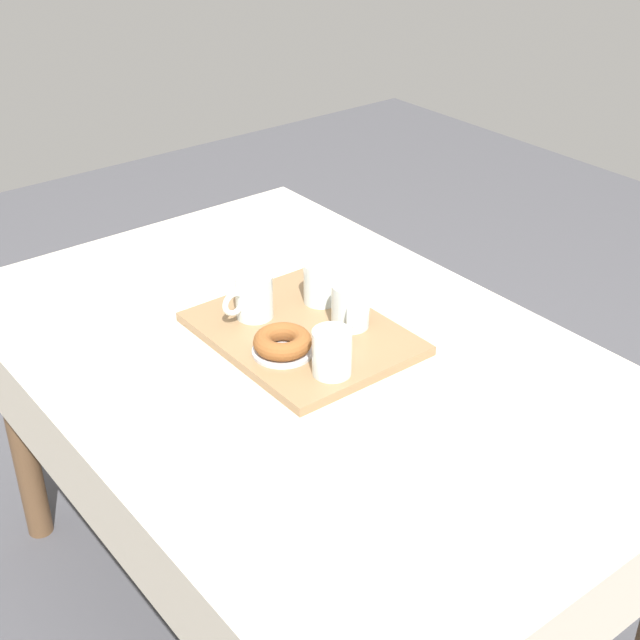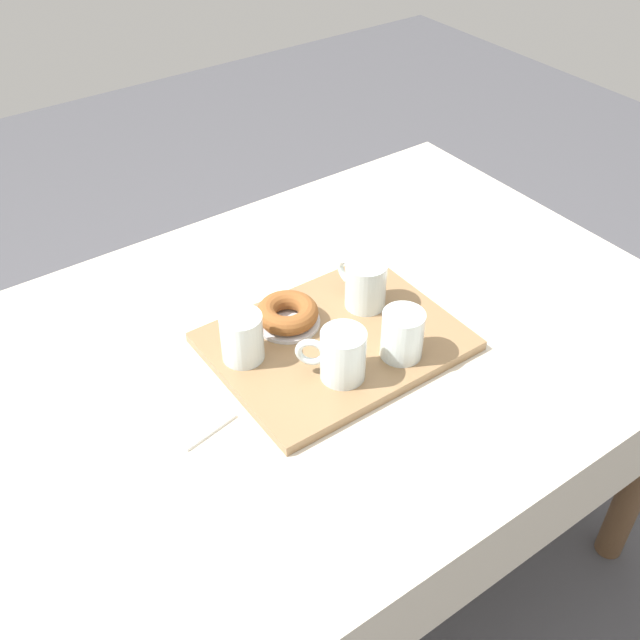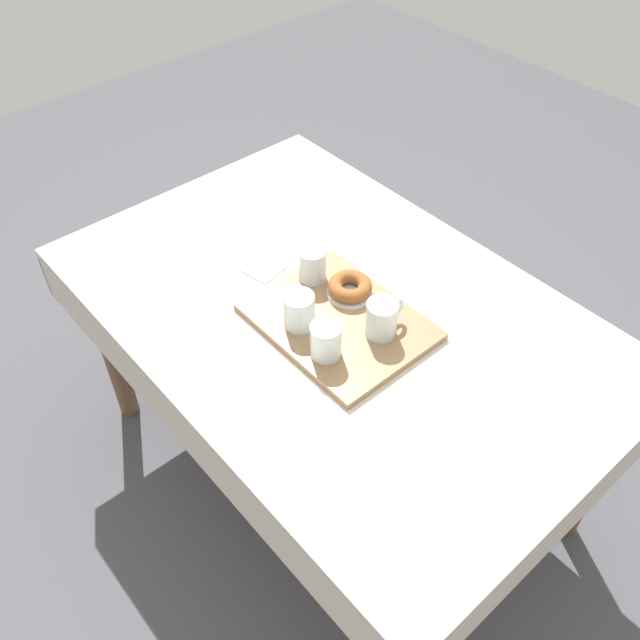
{
  "view_description": "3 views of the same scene",
  "coord_description": "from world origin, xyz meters",
  "px_view_note": "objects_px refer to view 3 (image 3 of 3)",
  "views": [
    {
      "loc": [
        1.19,
        -0.89,
        1.67
      ],
      "look_at": [
        -0.02,
        0.06,
        0.77
      ],
      "focal_mm": 50.04,
      "sensor_mm": 36.0,
      "label": 1
    },
    {
      "loc": [
        0.56,
        0.85,
        1.63
      ],
      "look_at": [
        -0.02,
        0.02,
        0.79
      ],
      "focal_mm": 41.81,
      "sensor_mm": 36.0,
      "label": 2
    },
    {
      "loc": [
        -0.92,
        0.85,
        1.93
      ],
      "look_at": [
        -0.02,
        0.07,
        0.75
      ],
      "focal_mm": 38.07,
      "sensor_mm": 36.0,
      "label": 3
    }
  ],
  "objects_px": {
    "tea_mug_left": "(298,310)",
    "tea_mug_right": "(382,319)",
    "serving_tray": "(338,321)",
    "water_glass_near": "(312,266)",
    "paper_napkin": "(265,265)",
    "water_glass_far": "(326,341)",
    "sugar_donut_left": "(350,286)",
    "dining_table": "(335,332)",
    "donut_plate_left": "(350,293)"
  },
  "relations": [
    {
      "from": "dining_table",
      "to": "water_glass_near",
      "type": "height_order",
      "value": "water_glass_near"
    },
    {
      "from": "sugar_donut_left",
      "to": "water_glass_near",
      "type": "bearing_deg",
      "value": 15.45
    },
    {
      "from": "water_glass_far",
      "to": "sugar_donut_left",
      "type": "relative_size",
      "value": 0.79
    },
    {
      "from": "tea_mug_right",
      "to": "paper_napkin",
      "type": "bearing_deg",
      "value": 6.82
    },
    {
      "from": "tea_mug_left",
      "to": "tea_mug_right",
      "type": "height_order",
      "value": "same"
    },
    {
      "from": "serving_tray",
      "to": "tea_mug_left",
      "type": "distance_m",
      "value": 0.11
    },
    {
      "from": "dining_table",
      "to": "donut_plate_left",
      "type": "height_order",
      "value": "donut_plate_left"
    },
    {
      "from": "dining_table",
      "to": "paper_napkin",
      "type": "bearing_deg",
      "value": 7.96
    },
    {
      "from": "water_glass_far",
      "to": "sugar_donut_left",
      "type": "height_order",
      "value": "water_glass_far"
    },
    {
      "from": "water_glass_near",
      "to": "dining_table",
      "type": "bearing_deg",
      "value": 171.07
    },
    {
      "from": "tea_mug_right",
      "to": "paper_napkin",
      "type": "distance_m",
      "value": 0.41
    },
    {
      "from": "dining_table",
      "to": "sugar_donut_left",
      "type": "bearing_deg",
      "value": -88.97
    },
    {
      "from": "sugar_donut_left",
      "to": "tea_mug_left",
      "type": "bearing_deg",
      "value": 88.79
    },
    {
      "from": "sugar_donut_left",
      "to": "paper_napkin",
      "type": "distance_m",
      "value": 0.27
    },
    {
      "from": "serving_tray",
      "to": "water_glass_far",
      "type": "bearing_deg",
      "value": 123.51
    },
    {
      "from": "water_glass_near",
      "to": "paper_napkin",
      "type": "height_order",
      "value": "water_glass_near"
    },
    {
      "from": "tea_mug_left",
      "to": "donut_plate_left",
      "type": "xyz_separation_m",
      "value": [
        -0.0,
        -0.17,
        -0.04
      ]
    },
    {
      "from": "dining_table",
      "to": "serving_tray",
      "type": "relative_size",
      "value": 3.4
    },
    {
      "from": "dining_table",
      "to": "paper_napkin",
      "type": "height_order",
      "value": "paper_napkin"
    },
    {
      "from": "donut_plate_left",
      "to": "paper_napkin",
      "type": "xyz_separation_m",
      "value": [
        0.25,
        0.08,
        -0.02
      ]
    },
    {
      "from": "paper_napkin",
      "to": "sugar_donut_left",
      "type": "bearing_deg",
      "value": -161.42
    },
    {
      "from": "tea_mug_right",
      "to": "paper_napkin",
      "type": "relative_size",
      "value": 1.0
    },
    {
      "from": "donut_plate_left",
      "to": "serving_tray",
      "type": "bearing_deg",
      "value": 120.69
    },
    {
      "from": "water_glass_near",
      "to": "water_glass_far",
      "type": "relative_size",
      "value": 1.0
    },
    {
      "from": "water_glass_near",
      "to": "serving_tray",
      "type": "bearing_deg",
      "value": 162.29
    },
    {
      "from": "tea_mug_right",
      "to": "donut_plate_left",
      "type": "xyz_separation_m",
      "value": [
        0.15,
        -0.04,
        -0.04
      ]
    },
    {
      "from": "tea_mug_right",
      "to": "water_glass_near",
      "type": "xyz_separation_m",
      "value": [
        0.26,
        -0.0,
        -0.0
      ]
    },
    {
      "from": "water_glass_near",
      "to": "donut_plate_left",
      "type": "distance_m",
      "value": 0.12
    },
    {
      "from": "tea_mug_right",
      "to": "serving_tray",
      "type": "bearing_deg",
      "value": 24.5
    },
    {
      "from": "water_glass_near",
      "to": "water_glass_far",
      "type": "bearing_deg",
      "value": 146.12
    },
    {
      "from": "serving_tray",
      "to": "tea_mug_right",
      "type": "height_order",
      "value": "tea_mug_right"
    },
    {
      "from": "serving_tray",
      "to": "tea_mug_left",
      "type": "bearing_deg",
      "value": 58.38
    },
    {
      "from": "tea_mug_right",
      "to": "water_glass_near",
      "type": "bearing_deg",
      "value": -1.05
    },
    {
      "from": "water_glass_far",
      "to": "donut_plate_left",
      "type": "bearing_deg",
      "value": -57.72
    },
    {
      "from": "dining_table",
      "to": "tea_mug_right",
      "type": "xyz_separation_m",
      "value": [
        -0.15,
        -0.01,
        0.15
      ]
    },
    {
      "from": "tea_mug_left",
      "to": "water_glass_near",
      "type": "distance_m",
      "value": 0.17
    },
    {
      "from": "tea_mug_left",
      "to": "water_glass_far",
      "type": "xyz_separation_m",
      "value": [
        -0.12,
        0.02,
        -0.0
      ]
    },
    {
      "from": "dining_table",
      "to": "tea_mug_right",
      "type": "relative_size",
      "value": 12.47
    },
    {
      "from": "dining_table",
      "to": "water_glass_far",
      "type": "bearing_deg",
      "value": 130.43
    },
    {
      "from": "tea_mug_left",
      "to": "water_glass_near",
      "type": "xyz_separation_m",
      "value": [
        0.11,
        -0.14,
        -0.0
      ]
    },
    {
      "from": "serving_tray",
      "to": "sugar_donut_left",
      "type": "xyz_separation_m",
      "value": [
        0.05,
        -0.08,
        0.04
      ]
    },
    {
      "from": "serving_tray",
      "to": "paper_napkin",
      "type": "relative_size",
      "value": 3.66
    },
    {
      "from": "tea_mug_left",
      "to": "paper_napkin",
      "type": "relative_size",
      "value": 0.85
    },
    {
      "from": "tea_mug_right",
      "to": "sugar_donut_left",
      "type": "distance_m",
      "value": 0.16
    },
    {
      "from": "tea_mug_left",
      "to": "serving_tray",
      "type": "bearing_deg",
      "value": -121.62
    },
    {
      "from": "dining_table",
      "to": "tea_mug_left",
      "type": "height_order",
      "value": "tea_mug_left"
    },
    {
      "from": "serving_tray",
      "to": "tea_mug_left",
      "type": "height_order",
      "value": "tea_mug_left"
    },
    {
      "from": "serving_tray",
      "to": "water_glass_near",
      "type": "height_order",
      "value": "water_glass_near"
    },
    {
      "from": "donut_plate_left",
      "to": "water_glass_near",
      "type": "bearing_deg",
      "value": 15.45
    },
    {
      "from": "dining_table",
      "to": "tea_mug_left",
      "type": "bearing_deg",
      "value": 87.87
    }
  ]
}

